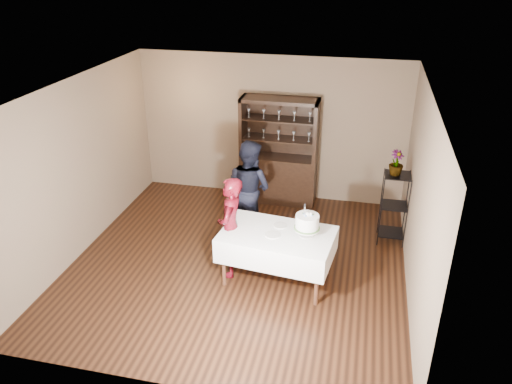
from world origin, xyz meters
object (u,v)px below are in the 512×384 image
at_px(woman, 230,227).
at_px(plant_etagere, 394,205).
at_px(cake_table, 277,244).
at_px(cake, 307,223).
at_px(man, 249,188).
at_px(china_hutch, 278,168).
at_px(potted_plant, 396,163).

bearing_deg(woman, plant_etagere, 120.93).
distance_m(plant_etagere, cake_table, 2.21).
bearing_deg(cake, man, 132.52).
height_order(china_hutch, potted_plant, china_hutch).
height_order(cake_table, potted_plant, potted_plant).
bearing_deg(woman, cake_table, 85.85).
height_order(woman, potted_plant, potted_plant).
relative_size(china_hutch, potted_plant, 5.04).
relative_size(plant_etagere, cake, 2.40).
bearing_deg(man, woman, 116.03).
xyz_separation_m(china_hutch, woman, (-0.24, -2.51, 0.10)).
bearing_deg(plant_etagere, woman, -147.89).
relative_size(cake_table, potted_plant, 4.19).
distance_m(man, cake, 1.64).
xyz_separation_m(woman, cake, (1.10, -0.01, 0.22)).
xyz_separation_m(china_hutch, potted_plant, (2.03, -1.06, 0.72)).
relative_size(china_hutch, plant_etagere, 1.67).
xyz_separation_m(cake, potted_plant, (1.17, 1.46, 0.40)).
height_order(china_hutch, cake_table, china_hutch).
relative_size(man, cake, 3.32).
distance_m(china_hutch, plant_etagere, 2.33).
height_order(plant_etagere, cake, cake).
relative_size(plant_etagere, potted_plant, 3.03).
distance_m(cake_table, potted_plant, 2.31).
xyz_separation_m(china_hutch, plant_etagere, (2.08, -1.05, -0.01)).
relative_size(cake_table, woman, 1.09).
xyz_separation_m(china_hutch, cake, (0.86, -2.52, 0.32)).
bearing_deg(cake, plant_etagere, 50.11).
distance_m(plant_etagere, potted_plant, 0.74).
distance_m(cake_table, man, 1.44).
bearing_deg(china_hutch, cake, -71.22).
xyz_separation_m(cake_table, cake, (0.40, 0.03, 0.38)).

